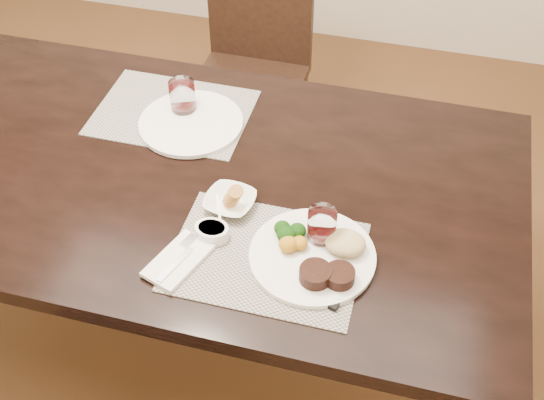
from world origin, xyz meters
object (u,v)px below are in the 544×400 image
(cracker_bowl, at_px, (230,201))
(far_plate, at_px, (191,123))
(chair_far, at_px, (254,59))
(wine_glass_near, at_px, (322,228))
(steak_knife, at_px, (344,285))
(dinner_plate, at_px, (318,255))

(cracker_bowl, xyz_separation_m, far_plate, (-0.21, 0.29, -0.01))
(chair_far, bearing_deg, wine_glass_near, -65.79)
(steak_knife, relative_size, cracker_bowl, 1.67)
(steak_knife, xyz_separation_m, wine_glass_near, (-0.08, 0.13, 0.04))
(wine_glass_near, xyz_separation_m, far_plate, (-0.47, 0.35, -0.04))
(steak_knife, height_order, cracker_bowl, cracker_bowl)
(steak_knife, bearing_deg, chair_far, 132.34)
(wine_glass_near, bearing_deg, chair_far, 114.21)
(chair_far, height_order, steak_knife, chair_far)
(chair_far, height_order, cracker_bowl, chair_far)
(wine_glass_near, relative_size, far_plate, 0.32)
(dinner_plate, relative_size, cracker_bowl, 2.15)
(chair_far, bearing_deg, steak_knife, -64.78)
(chair_far, height_order, far_plate, chair_far)
(dinner_plate, relative_size, far_plate, 1.00)
(chair_far, relative_size, dinner_plate, 2.92)
(cracker_bowl, distance_m, far_plate, 0.36)
(chair_far, bearing_deg, dinner_plate, -66.72)
(chair_far, xyz_separation_m, cracker_bowl, (0.24, -1.03, 0.27))
(cracker_bowl, bearing_deg, dinner_plate, -24.80)
(dinner_plate, distance_m, steak_knife, 0.10)
(chair_far, xyz_separation_m, steak_knife, (0.57, -1.22, 0.26))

